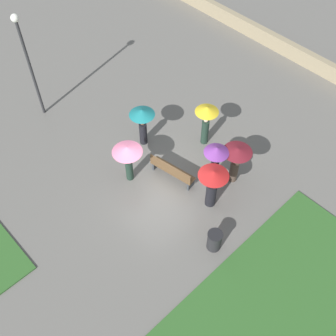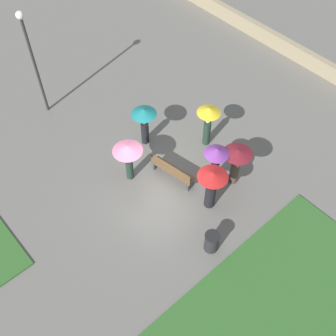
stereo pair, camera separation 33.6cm
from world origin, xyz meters
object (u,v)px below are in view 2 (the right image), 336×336
crowd_person_pink (128,153)px  park_bench (172,171)px  crowd_person_red (212,183)px  crowd_person_yellow (208,118)px  crowd_person_purple (216,159)px  trash_bin (212,242)px  crowd_person_teal (144,118)px  lamp_post (31,52)px  crowd_person_maroon (237,159)px

crowd_person_pink → park_bench: bearing=141.9°
crowd_person_pink → crowd_person_red: bearing=121.4°
park_bench → crowd_person_yellow: crowd_person_yellow is taller
park_bench → crowd_person_purple: crowd_person_purple is taller
trash_bin → crowd_person_purple: size_ratio=0.43×
trash_bin → crowd_person_teal: size_ratio=0.45×
crowd_person_teal → crowd_person_purple: bearing=-114.3°
trash_bin → crowd_person_pink: (4.32, 0.14, 1.01)m
lamp_post → crowd_person_teal: bearing=-155.3°
crowd_person_purple → crowd_person_teal: bearing=155.4°
crowd_person_purple → crowd_person_yellow: bearing=108.2°
crowd_person_maroon → crowd_person_teal: bearing=61.6°
crowd_person_maroon → crowd_person_red: 1.49m
crowd_person_teal → crowd_person_purple: crowd_person_purple is taller
crowd_person_red → crowd_person_maroon: bearing=131.7°
crowd_person_red → trash_bin: bearing=-8.0°
crowd_person_maroon → crowd_person_pink: size_ratio=1.00×
crowd_person_red → crowd_person_pink: 3.30m
crowd_person_maroon → crowd_person_yellow: 2.23m
crowd_person_red → park_bench: bearing=-137.7°
park_bench → crowd_person_teal: (2.21, -0.48, 0.90)m
lamp_post → crowd_person_red: (-8.49, -1.79, -1.77)m
park_bench → crowd_person_purple: 1.85m
park_bench → trash_bin: size_ratio=2.30×
lamp_post → trash_bin: (-9.83, -0.54, -2.66)m
crowd_person_purple → trash_bin: bearing=-81.4°
trash_bin → crowd_person_yellow: crowd_person_yellow is taller
trash_bin → crowd_person_teal: crowd_person_teal is taller
crowd_person_pink → crowd_person_yellow: crowd_person_yellow is taller
crowd_person_yellow → crowd_person_pink: bearing=-106.6°
crowd_person_teal → crowd_person_pink: (-1.06, 1.65, 0.06)m
crowd_person_red → crowd_person_pink: crowd_person_red is taller
crowd_person_maroon → crowd_person_red: size_ratio=0.95×
crowd_person_red → crowd_person_yellow: size_ratio=0.97×
lamp_post → crowd_person_purple: size_ratio=2.49×
park_bench → crowd_person_purple: bearing=-148.2°
crowd_person_red → crowd_person_pink: (2.98, 1.40, 0.12)m
crowd_person_teal → crowd_person_purple: size_ratio=0.95×
crowd_person_red → crowd_person_teal: 4.05m
crowd_person_purple → crowd_person_yellow: crowd_person_yellow is taller
park_bench → crowd_person_pink: (1.15, 1.17, 0.96)m
park_bench → trash_bin: 3.33m
crowd_person_maroon → crowd_person_pink: crowd_person_pink is taller
trash_bin → crowd_person_purple: 3.05m
park_bench → crowd_person_purple: (-1.20, -1.08, 0.92)m
lamp_post → crowd_person_maroon: (-8.33, -3.27, -1.77)m
lamp_post → crowd_person_yellow: lamp_post is taller
lamp_post → crowd_person_maroon: size_ratio=2.68×
crowd_person_red → crowd_person_yellow: 3.13m
crowd_person_maroon → park_bench: bearing=89.6°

